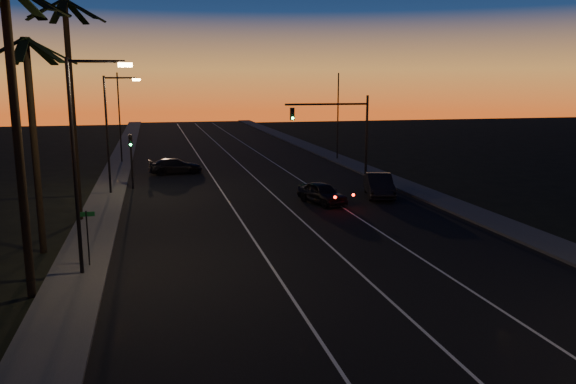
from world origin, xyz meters
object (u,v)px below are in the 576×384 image
object	(u,v)px
lead_car	(322,193)
right_car	(379,185)
cross_car	(175,166)
signal_mast	(340,123)

from	to	relation	value
lead_car	right_car	xyz separation A→B (m)	(4.64, 1.28, 0.10)
lead_car	cross_car	world-z (taller)	lead_car
signal_mast	cross_car	xyz separation A→B (m)	(-13.13, 6.62, -4.08)
signal_mast	right_car	xyz separation A→B (m)	(0.55, -7.22, -3.96)
signal_mast	lead_car	world-z (taller)	signal_mast
right_car	signal_mast	bearing A→B (deg)	94.37
cross_car	lead_car	bearing A→B (deg)	-59.13
lead_car	cross_car	bearing A→B (deg)	120.87
signal_mast	cross_car	world-z (taller)	signal_mast
lead_car	cross_car	xyz separation A→B (m)	(-9.04, 15.12, -0.03)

